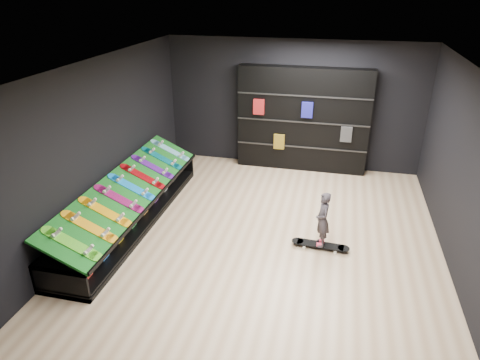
% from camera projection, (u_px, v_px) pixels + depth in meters
% --- Properties ---
extents(floor, '(6.00, 7.00, 0.01)m').
position_uv_depth(floor, '(265.00, 238.00, 7.60)').
color(floor, '#CAAC88').
rests_on(floor, ground).
extents(ceiling, '(6.00, 7.00, 0.01)m').
position_uv_depth(ceiling, '(270.00, 67.00, 6.33)').
color(ceiling, white).
rests_on(ceiling, ground).
extents(wall_back, '(6.00, 0.02, 3.00)m').
position_uv_depth(wall_back, '(293.00, 105.00, 10.05)').
color(wall_back, black).
rests_on(wall_back, ground).
extents(wall_front, '(6.00, 0.02, 3.00)m').
position_uv_depth(wall_front, '(200.00, 304.00, 3.88)').
color(wall_front, black).
rests_on(wall_front, ground).
extents(wall_left, '(0.02, 7.00, 3.00)m').
position_uv_depth(wall_left, '(100.00, 146.00, 7.58)').
color(wall_left, black).
rests_on(wall_left, ground).
extents(wall_right, '(0.02, 7.00, 3.00)m').
position_uv_depth(wall_right, '(466.00, 178.00, 6.34)').
color(wall_right, black).
rests_on(wall_right, ground).
extents(display_rack, '(0.90, 4.50, 0.50)m').
position_uv_depth(display_rack, '(131.00, 210.00, 8.02)').
color(display_rack, black).
rests_on(display_rack, ground).
extents(turf_ramp, '(0.92, 4.50, 0.46)m').
position_uv_depth(turf_ramp, '(131.00, 188.00, 7.81)').
color(turf_ramp, '#0D5213').
rests_on(turf_ramp, display_rack).
extents(back_shelving, '(3.03, 0.35, 2.42)m').
position_uv_depth(back_shelving, '(303.00, 120.00, 9.95)').
color(back_shelving, black).
rests_on(back_shelving, ground).
extents(floor_skateboard, '(0.99, 0.28, 0.09)m').
position_uv_depth(floor_skateboard, '(320.00, 246.00, 7.29)').
color(floor_skateboard, black).
rests_on(floor_skateboard, ground).
extents(child, '(0.21, 0.25, 0.58)m').
position_uv_depth(child, '(322.00, 229.00, 7.15)').
color(child, black).
rests_on(child, floor_skateboard).
extents(display_board_0, '(0.93, 0.22, 0.50)m').
position_uv_depth(display_board_0, '(72.00, 243.00, 6.12)').
color(display_board_0, green).
rests_on(display_board_0, turf_ramp).
extents(display_board_1, '(0.93, 0.22, 0.50)m').
position_uv_depth(display_board_1, '(90.00, 227.00, 6.54)').
color(display_board_1, orange).
rests_on(display_board_1, turf_ramp).
extents(display_board_2, '(0.93, 0.22, 0.50)m').
position_uv_depth(display_board_2, '(105.00, 212.00, 6.96)').
color(display_board_2, yellow).
rests_on(display_board_2, turf_ramp).
extents(display_board_3, '(0.93, 0.22, 0.50)m').
position_uv_depth(display_board_3, '(119.00, 199.00, 7.38)').
color(display_board_3, '#E5198C').
rests_on(display_board_3, turf_ramp).
extents(display_board_4, '(0.93, 0.22, 0.50)m').
position_uv_depth(display_board_4, '(132.00, 187.00, 7.80)').
color(display_board_4, blue).
rests_on(display_board_4, turf_ramp).
extents(display_board_5, '(0.93, 0.22, 0.50)m').
position_uv_depth(display_board_5, '(143.00, 176.00, 8.22)').
color(display_board_5, red).
rests_on(display_board_5, turf_ramp).
extents(display_board_6, '(0.93, 0.22, 0.50)m').
position_uv_depth(display_board_6, '(153.00, 167.00, 8.64)').
color(display_board_6, purple).
rests_on(display_board_6, turf_ramp).
extents(display_board_7, '(0.93, 0.22, 0.50)m').
position_uv_depth(display_board_7, '(162.00, 158.00, 9.06)').
color(display_board_7, '#0C8C99').
rests_on(display_board_7, turf_ramp).
extents(display_board_8, '(0.93, 0.22, 0.50)m').
position_uv_depth(display_board_8, '(170.00, 150.00, 9.47)').
color(display_board_8, '#0CB2E5').
rests_on(display_board_8, turf_ramp).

